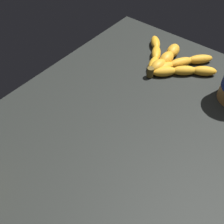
{
  "coord_description": "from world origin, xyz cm",
  "views": [
    {
      "loc": [
        35.66,
        24.54,
        51.25
      ],
      "look_at": [
        2.69,
        -1.82,
        3.84
      ],
      "focal_mm": 41.66,
      "sensor_mm": 36.0,
      "label": 1
    }
  ],
  "objects": [
    {
      "name": "ground_plane",
      "position": [
        0.0,
        0.0,
        -2.39
      ],
      "size": [
        86.29,
        61.92,
        4.77
      ],
      "primitive_type": "cube",
      "color": "black"
    },
    {
      "name": "banana_bunch",
      "position": [
        -26.87,
        -2.01,
        1.57
      ],
      "size": [
        20.44,
        26.63,
        3.71
      ],
      "color": "gold",
      "rests_on": "ground_plane"
    }
  ]
}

